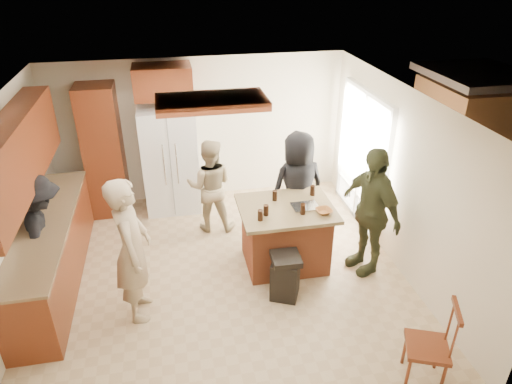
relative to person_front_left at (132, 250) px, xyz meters
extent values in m
plane|color=tan|center=(1.07, 0.46, -0.93)|extent=(5.00, 5.00, 0.00)
plane|color=white|center=(1.07, 0.46, 1.57)|extent=(5.00, 5.00, 0.00)
plane|color=beige|center=(1.07, 2.96, 0.32)|extent=(5.00, 0.00, 5.00)
plane|color=beige|center=(1.07, -2.04, 0.32)|extent=(5.00, 0.00, 5.00)
plane|color=beige|center=(-1.43, 0.46, 0.32)|extent=(0.00, 5.00, 5.00)
plane|color=beige|center=(3.57, 0.46, 0.32)|extent=(0.00, 5.00, 5.00)
cube|color=white|center=(3.55, 1.66, 0.12)|extent=(0.02, 1.60, 2.10)
cube|color=white|center=(3.53, 1.66, 0.12)|extent=(0.08, 1.72, 2.10)
cube|color=maroon|center=(1.07, 0.66, 1.51)|extent=(1.30, 0.70, 0.10)
cube|color=white|center=(1.07, 0.66, 1.45)|extent=(1.10, 0.50, 0.02)
cube|color=olive|center=(5.07, 1.66, -0.98)|extent=(3.00, 3.00, 0.10)
cube|color=#593319|center=(5.77, 2.26, 0.07)|extent=(1.40, 1.60, 2.00)
imported|color=tan|center=(0.00, 0.00, 0.00)|extent=(0.51, 0.69, 1.86)
imported|color=tan|center=(1.10, 1.76, -0.17)|extent=(0.81, 0.59, 1.52)
imported|color=black|center=(2.36, 1.25, -0.06)|extent=(0.92, 0.67, 1.74)
imported|color=#373C23|center=(3.10, 0.31, -0.01)|extent=(0.83, 1.19, 1.84)
imported|color=black|center=(-1.15, 0.80, -0.13)|extent=(0.67, 1.11, 1.60)
cube|color=maroon|center=(-1.13, 0.86, -0.49)|extent=(0.60, 3.00, 0.88)
cube|color=#846B4C|center=(-1.13, 0.86, -0.03)|extent=(0.64, 3.00, 0.04)
cube|color=maroon|center=(-1.26, 0.86, 0.95)|extent=(0.35, 3.00, 0.85)
cube|color=maroon|center=(-0.53, 2.66, 0.17)|extent=(0.60, 0.60, 2.20)
cube|color=maroon|center=(0.52, 2.66, 1.27)|extent=(0.90, 0.60, 0.50)
cube|color=white|center=(0.52, 2.58, -0.03)|extent=(0.90, 0.72, 1.80)
cube|color=gray|center=(0.52, 2.22, -0.03)|extent=(0.01, 0.01, 1.71)
cylinder|color=silver|center=(0.42, 2.19, 0.06)|extent=(0.02, 0.02, 0.70)
cylinder|color=silver|center=(0.62, 2.19, 0.06)|extent=(0.02, 0.02, 0.70)
cube|color=#A44C2A|center=(2.02, 0.62, -0.49)|extent=(1.10, 0.85, 0.88)
cube|color=olive|center=(2.02, 0.62, -0.02)|extent=(1.28, 1.03, 0.05)
cube|color=silver|center=(2.27, 0.57, 0.01)|extent=(0.37, 0.28, 0.02)
imported|color=brown|center=(2.47, 0.37, 0.03)|extent=(0.25, 0.25, 0.05)
cylinder|color=black|center=(1.70, 0.46, 0.08)|extent=(0.07, 0.07, 0.15)
cylinder|color=black|center=(1.90, 0.83, 0.08)|extent=(0.07, 0.07, 0.15)
cylinder|color=black|center=(2.46, 0.87, 0.08)|extent=(0.07, 0.07, 0.15)
cylinder|color=black|center=(2.18, 0.40, 0.08)|extent=(0.07, 0.07, 0.15)
cylinder|color=black|center=(1.60, 0.35, 0.08)|extent=(0.07, 0.07, 0.15)
cube|color=black|center=(1.84, -0.07, -0.65)|extent=(0.45, 0.45, 0.55)
cube|color=black|center=(1.84, -0.07, -0.34)|extent=(0.37, 0.37, 0.08)
cube|color=maroon|center=(2.92, -1.62, -0.48)|extent=(0.55, 0.55, 0.05)
cylinder|color=maroon|center=(2.70, -1.72, -0.71)|extent=(0.05, 0.05, 0.44)
cylinder|color=maroon|center=(3.02, -1.84, -0.71)|extent=(0.05, 0.05, 0.44)
cylinder|color=maroon|center=(2.83, -1.40, -0.71)|extent=(0.05, 0.05, 0.44)
cylinder|color=maroon|center=(3.15, -1.53, -0.71)|extent=(0.05, 0.05, 0.44)
cube|color=maroon|center=(3.10, -1.70, 0.04)|extent=(0.19, 0.39, 0.05)
cylinder|color=maroon|center=(3.05, -1.81, -0.21)|extent=(0.03, 0.03, 0.50)
cylinder|color=maroon|center=(3.15, -1.58, -0.21)|extent=(0.03, 0.03, 0.50)
camera|label=1|loc=(0.56, -4.56, 3.11)|focal=32.00mm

